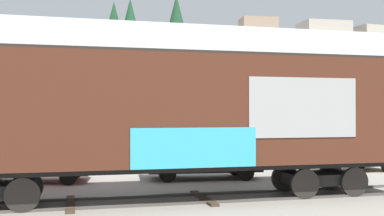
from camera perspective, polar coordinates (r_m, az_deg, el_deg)
name	(u,v)px	position (r m, az deg, el deg)	size (l,w,h in m)	color
ground_plane	(125,203)	(14.48, -7.94, -11.03)	(260.00, 260.00, 0.00)	gray
track	(182,199)	(14.76, -1.20, -10.68)	(60.01, 2.77, 0.08)	#4C4742
freight_car	(169,113)	(14.45, -2.72, -0.59)	(15.34, 3.00, 4.53)	#472316
hillside	(78,88)	(70.89, -13.31, 2.36)	(135.84, 39.97, 17.08)	silver
parked_car_red	(29,159)	(19.36, -18.65, -5.75)	(4.66, 2.53, 1.72)	#B21E1E
parked_car_black	(202,157)	(19.38, 1.19, -5.84)	(4.62, 2.35, 1.66)	black
parked_car_tan	(344,154)	(22.63, 17.54, -5.15)	(4.96, 2.42, 1.61)	#9E8966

